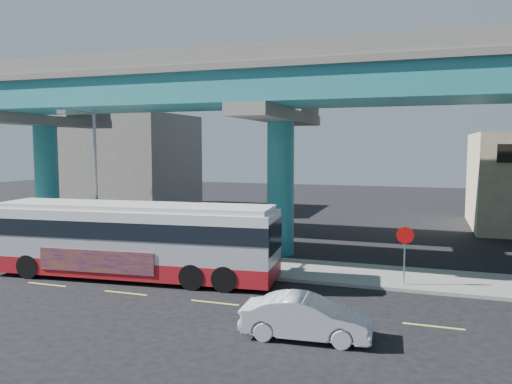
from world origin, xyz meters
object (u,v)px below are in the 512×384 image
(transit_bus, at_px, (134,237))
(street_lamp, at_px, (88,163))
(stop_sign, at_px, (405,243))
(sedan, at_px, (306,317))
(parked_car, at_px, (105,239))

(transit_bus, xyz_separation_m, street_lamp, (-3.46, 1.45, 3.31))
(transit_bus, relative_size, stop_sign, 5.39)
(street_lamp, bearing_deg, sedan, -25.84)
(sedan, distance_m, parked_car, 15.82)
(parked_car, xyz_separation_m, stop_sign, (16.12, -1.54, 1.08))
(sedan, distance_m, stop_sign, 7.48)
(transit_bus, height_order, sedan, transit_bus)
(street_lamp, bearing_deg, transit_bus, -22.71)
(sedan, relative_size, parked_car, 0.96)
(street_lamp, relative_size, stop_sign, 3.09)
(transit_bus, distance_m, street_lamp, 5.00)
(transit_bus, bearing_deg, sedan, -32.16)
(parked_car, bearing_deg, street_lamp, -165.55)
(sedan, distance_m, street_lamp, 14.74)
(transit_bus, distance_m, sedan, 10.35)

